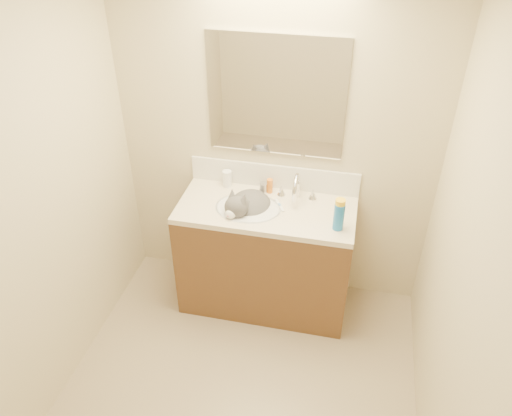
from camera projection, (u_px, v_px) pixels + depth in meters
The scene contains 17 objects.
ground at pixel (233, 410), 3.06m from camera, with size 2.50×2.50×0.00m, color gray.
room_shell at pixel (224, 213), 2.22m from camera, with size 2.24×2.54×2.52m.
vanity_cabinet at pixel (266, 258), 3.61m from camera, with size 1.20×0.55×0.82m, color #55371D.
counter_slab at pixel (266, 210), 3.37m from camera, with size 1.20×0.55×0.04m, color beige.
basin at pixel (248, 216), 3.39m from camera, with size 0.45×0.36×0.14m, color silver.
faucet at pixel (296, 189), 3.39m from camera, with size 0.28×0.20×0.21m.
cat at pixel (248, 208), 3.39m from camera, with size 0.41×0.46×0.33m.
backsplash at pixel (274, 176), 3.52m from camera, with size 1.20×0.02×0.18m, color silver.
mirror at pixel (276, 97), 3.18m from camera, with size 0.90×0.02×0.80m, color white.
pill_bottle at pixel (227, 179), 3.55m from camera, with size 0.07×0.07×0.12m, color white.
pill_label at pixel (227, 180), 3.56m from camera, with size 0.06×0.06×0.04m, color orange.
silver_jar at pixel (264, 187), 3.51m from camera, with size 0.06×0.06×0.07m, color #B7B7BC.
amber_bottle at pixel (270, 186), 3.48m from camera, with size 0.04×0.04×0.10m, color orange.
toothbrush at pixel (280, 205), 3.37m from camera, with size 0.02×0.15×0.01m, color white.
toothbrush_head at pixel (280, 205), 3.37m from camera, with size 0.02×0.03×0.02m, color #6699D9.
spray_can at pixel (339, 217), 3.11m from camera, with size 0.07×0.07×0.18m, color blue.
spray_cap at pixel (340, 202), 3.05m from camera, with size 0.06×0.06×0.04m, color yellow.
Camera 1 is at (0.53, -1.74, 2.77)m, focal length 35.00 mm.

